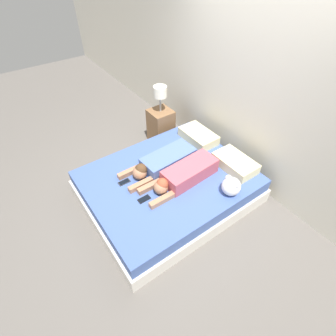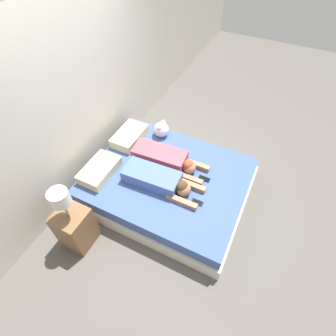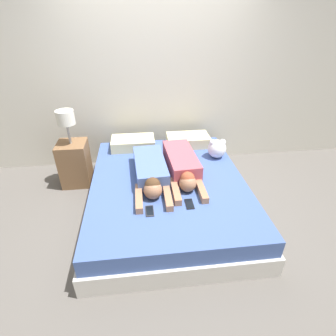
{
  "view_description": "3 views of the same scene",
  "coord_description": "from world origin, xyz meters",
  "px_view_note": "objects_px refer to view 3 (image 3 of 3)",
  "views": [
    {
      "loc": [
        2.02,
        -1.45,
        2.87
      ],
      "look_at": [
        0.0,
        0.0,
        0.55
      ],
      "focal_mm": 28.0,
      "sensor_mm": 36.0,
      "label": 1
    },
    {
      "loc": [
        -2.06,
        -1.02,
        3.2
      ],
      "look_at": [
        0.0,
        0.0,
        0.55
      ],
      "focal_mm": 28.0,
      "sensor_mm": 36.0,
      "label": 2
    },
    {
      "loc": [
        -0.29,
        -2.47,
        2.05
      ],
      "look_at": [
        0.0,
        0.0,
        0.55
      ],
      "focal_mm": 28.0,
      "sensor_mm": 36.0,
      "label": 3
    }
  ],
  "objects_px": {
    "pillow_head_left": "(133,143)",
    "pillow_head_right": "(188,140)",
    "person_right": "(182,165)",
    "cell_phone_left": "(150,211)",
    "person_left": "(151,172)",
    "bed": "(168,194)",
    "cell_phone_right": "(189,204)",
    "nightstand": "(74,160)",
    "plush_toy": "(217,148)"
  },
  "relations": [
    {
      "from": "cell_phone_left",
      "to": "cell_phone_right",
      "type": "distance_m",
      "value": 0.4
    },
    {
      "from": "bed",
      "to": "cell_phone_right",
      "type": "bearing_deg",
      "value": -71.57
    },
    {
      "from": "person_left",
      "to": "plush_toy",
      "type": "relative_size",
      "value": 4.42
    },
    {
      "from": "cell_phone_right",
      "to": "plush_toy",
      "type": "height_order",
      "value": "plush_toy"
    },
    {
      "from": "pillow_head_left",
      "to": "plush_toy",
      "type": "bearing_deg",
      "value": -20.23
    },
    {
      "from": "cell_phone_left",
      "to": "plush_toy",
      "type": "xyz_separation_m",
      "value": [
        0.93,
        0.99,
        0.12
      ]
    },
    {
      "from": "person_right",
      "to": "cell_phone_left",
      "type": "relative_size",
      "value": 6.94
    },
    {
      "from": "cell_phone_left",
      "to": "plush_toy",
      "type": "height_order",
      "value": "plush_toy"
    },
    {
      "from": "person_right",
      "to": "plush_toy",
      "type": "distance_m",
      "value": 0.61
    },
    {
      "from": "plush_toy",
      "to": "person_left",
      "type": "bearing_deg",
      "value": -154.32
    },
    {
      "from": "bed",
      "to": "cell_phone_right",
      "type": "distance_m",
      "value": 0.54
    },
    {
      "from": "pillow_head_left",
      "to": "cell_phone_right",
      "type": "distance_m",
      "value": 1.44
    },
    {
      "from": "person_right",
      "to": "cell_phone_left",
      "type": "xyz_separation_m",
      "value": [
        -0.42,
        -0.65,
        -0.1
      ]
    },
    {
      "from": "cell_phone_right",
      "to": "nightstand",
      "type": "bearing_deg",
      "value": 138.96
    },
    {
      "from": "cell_phone_left",
      "to": "plush_toy",
      "type": "relative_size",
      "value": 0.63
    },
    {
      "from": "person_right",
      "to": "cell_phone_right",
      "type": "bearing_deg",
      "value": -92.32
    },
    {
      "from": "person_left",
      "to": "cell_phone_left",
      "type": "relative_size",
      "value": 6.97
    },
    {
      "from": "pillow_head_right",
      "to": "person_left",
      "type": "xyz_separation_m",
      "value": [
        -0.58,
        -0.82,
        0.02
      ]
    },
    {
      "from": "cell_phone_left",
      "to": "cell_phone_right",
      "type": "relative_size",
      "value": 1.0
    },
    {
      "from": "pillow_head_left",
      "to": "nightstand",
      "type": "height_order",
      "value": "nightstand"
    },
    {
      "from": "bed",
      "to": "pillow_head_right",
      "type": "xyz_separation_m",
      "value": [
        0.39,
        0.85,
        0.28
      ]
    },
    {
      "from": "pillow_head_left",
      "to": "pillow_head_right",
      "type": "distance_m",
      "value": 0.77
    },
    {
      "from": "bed",
      "to": "person_left",
      "type": "distance_m",
      "value": 0.35
    },
    {
      "from": "person_left",
      "to": "nightstand",
      "type": "relative_size",
      "value": 1.07
    },
    {
      "from": "pillow_head_right",
      "to": "person_right",
      "type": "bearing_deg",
      "value": -105.6
    },
    {
      "from": "pillow_head_left",
      "to": "nightstand",
      "type": "xyz_separation_m",
      "value": [
        -0.78,
        -0.17,
        -0.12
      ]
    },
    {
      "from": "person_left",
      "to": "person_right",
      "type": "relative_size",
      "value": 1.0
    },
    {
      "from": "pillow_head_right",
      "to": "cell_phone_left",
      "type": "height_order",
      "value": "pillow_head_right"
    },
    {
      "from": "bed",
      "to": "nightstand",
      "type": "bearing_deg",
      "value": 149.71
    },
    {
      "from": "person_left",
      "to": "cell_phone_left",
      "type": "distance_m",
      "value": 0.57
    },
    {
      "from": "pillow_head_left",
      "to": "plush_toy",
      "type": "height_order",
      "value": "plush_toy"
    },
    {
      "from": "pillow_head_left",
      "to": "person_right",
      "type": "distance_m",
      "value": 0.93
    },
    {
      "from": "pillow_head_left",
      "to": "cell_phone_left",
      "type": "distance_m",
      "value": 1.4
    },
    {
      "from": "person_left",
      "to": "nightstand",
      "type": "height_order",
      "value": "nightstand"
    },
    {
      "from": "person_left",
      "to": "nightstand",
      "type": "distance_m",
      "value": 1.19
    },
    {
      "from": "pillow_head_left",
      "to": "pillow_head_right",
      "type": "relative_size",
      "value": 1.0
    },
    {
      "from": "pillow_head_right",
      "to": "plush_toy",
      "type": "height_order",
      "value": "plush_toy"
    },
    {
      "from": "bed",
      "to": "cell_phone_left",
      "type": "xyz_separation_m",
      "value": [
        -0.24,
        -0.53,
        0.21
      ]
    },
    {
      "from": "pillow_head_right",
      "to": "cell_phone_right",
      "type": "height_order",
      "value": "pillow_head_right"
    },
    {
      "from": "bed",
      "to": "plush_toy",
      "type": "xyz_separation_m",
      "value": [
        0.69,
        0.46,
        0.33
      ]
    },
    {
      "from": "pillow_head_left",
      "to": "person_left",
      "type": "height_order",
      "value": "person_left"
    },
    {
      "from": "pillow_head_left",
      "to": "pillow_head_right",
      "type": "xyz_separation_m",
      "value": [
        0.77,
        0.0,
        0.0
      ]
    },
    {
      "from": "nightstand",
      "to": "cell_phone_right",
      "type": "bearing_deg",
      "value": -41.04
    },
    {
      "from": "cell_phone_right",
      "to": "nightstand",
      "type": "relative_size",
      "value": 0.15
    },
    {
      "from": "bed",
      "to": "cell_phone_left",
      "type": "relative_size",
      "value": 13.85
    },
    {
      "from": "pillow_head_left",
      "to": "plush_toy",
      "type": "xyz_separation_m",
      "value": [
        1.08,
        -0.4,
        0.05
      ]
    },
    {
      "from": "cell_phone_right",
      "to": "pillow_head_left",
      "type": "bearing_deg",
      "value": 112.3
    },
    {
      "from": "cell_phone_right",
      "to": "nightstand",
      "type": "xyz_separation_m",
      "value": [
        -1.33,
        1.16,
        -0.05
      ]
    },
    {
      "from": "cell_phone_right",
      "to": "plush_toy",
      "type": "relative_size",
      "value": 0.63
    },
    {
      "from": "pillow_head_left",
      "to": "person_left",
      "type": "xyz_separation_m",
      "value": [
        0.2,
        -0.82,
        0.02
      ]
    }
  ]
}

